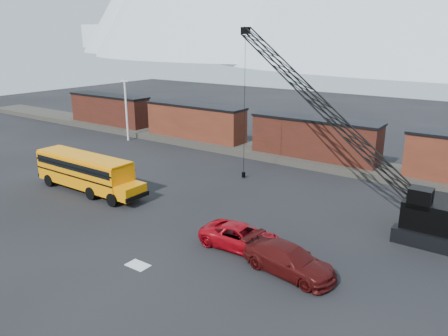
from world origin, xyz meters
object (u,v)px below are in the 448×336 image
Objects in this scene: school_bus at (87,172)px; maroon_suv at (289,260)px; crawler_crane at (325,109)px; red_pickup at (242,237)px.

school_bus is 20.74m from maroon_suv.
crawler_crane is at bearing 23.34° from maroon_suv.
crawler_crane is (-3.11, 11.34, 6.85)m from maroon_suv.
crawler_crane is (17.50, 9.14, 5.88)m from school_bus.
maroon_suv is 0.27× the size of crawler_crane.
school_bus is at bearing 91.91° from maroon_suv.
crawler_crane is at bearing 27.58° from school_bus.
maroon_suv is at bearing -106.50° from red_pickup.
school_bus reaches higher than maroon_suv.
maroon_suv is (3.85, -0.99, 0.06)m from red_pickup.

